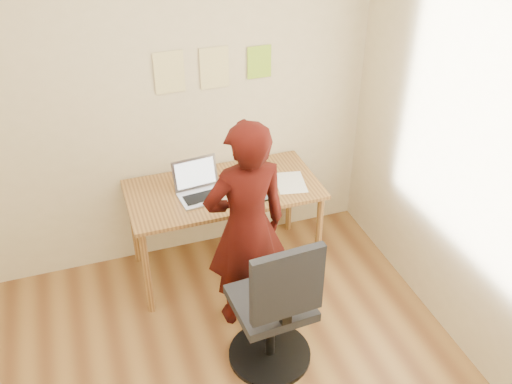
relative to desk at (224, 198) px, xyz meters
name	(u,v)px	position (x,y,z in m)	size (l,w,h in m)	color
room	(200,251)	(-0.49, -1.38, 0.70)	(3.58, 3.58, 2.78)	brown
desk	(224,198)	(0.00, 0.00, 0.00)	(1.40, 0.70, 0.74)	#A07237
laptop	(200,188)	(-0.18, -0.03, 0.14)	(0.36, 0.33, 0.24)	#ABAAB1
paper_sheet	(291,182)	(0.49, -0.09, 0.09)	(0.21, 0.30, 0.00)	white
phone	(264,197)	(0.24, -0.21, 0.09)	(0.07, 0.12, 0.01)	black
wall_note_left	(169,72)	(-0.26, 0.36, 0.87)	(0.21, 0.00, 0.30)	#E8D88B
wall_note_mid	(215,68)	(0.06, 0.36, 0.87)	(0.21, 0.00, 0.30)	#E8D88B
wall_note_right	(259,62)	(0.40, 0.36, 0.87)	(0.18, 0.00, 0.24)	#98CE2E
office_chair	(275,314)	(0.02, -1.04, -0.21)	(0.54, 0.54, 1.05)	black
person	(246,227)	(0.00, -0.55, 0.12)	(0.56, 0.37, 1.54)	#330A07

